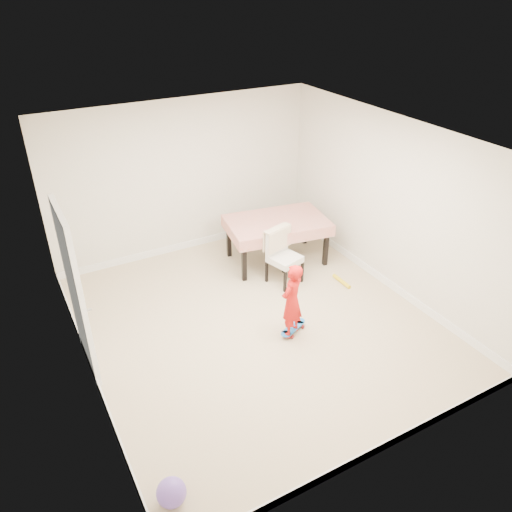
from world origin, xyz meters
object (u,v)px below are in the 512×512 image
skateboard (293,329)px  child (292,303)px  balloon (171,493)px  dining_chair (285,257)px  dining_table (277,240)px

skateboard → child: bearing=-169.8°
child → balloon: size_ratio=3.79×
dining_chair → child: 1.34m
dining_chair → skateboard: bearing=-131.6°
dining_table → dining_chair: (-0.24, -0.64, 0.07)m
skateboard → child: size_ratio=0.46×
dining_chair → child: size_ratio=0.84×
balloon → dining_chair: bearing=43.2°
dining_chair → dining_table: bearing=54.2°
dining_table → skateboard: dining_table is taller
dining_chair → skateboard: (-0.55, -1.12, -0.41)m
skateboard → balloon: size_ratio=1.74×
skateboard → child: (-0.08, -0.05, 0.49)m
skateboard → balloon: balloon is taller
dining_table → balloon: 4.59m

